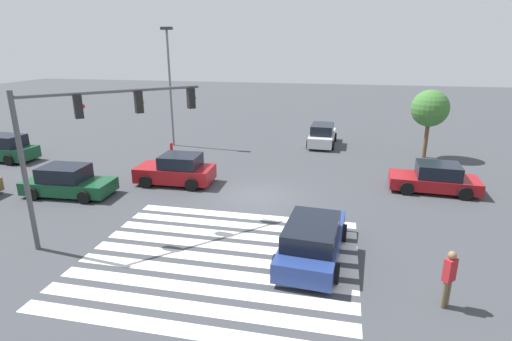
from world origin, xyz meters
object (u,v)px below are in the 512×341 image
tree_corner_b (430,109)px  car_6 (313,239)px  car_1 (177,170)px  car_5 (68,182)px  car_3 (435,179)px  pedestrian (449,276)px  car_2 (322,135)px  traffic_signal_mast (93,126)px  car_0 (2,148)px  fire_hydrant (171,148)px  street_light_pole_a (170,77)px

tree_corner_b → car_6: bearing=-113.0°
car_1 → car_5: bearing=29.5°
car_3 → pedestrian: pedestrian is taller
car_2 → tree_corner_b: 7.73m
traffic_signal_mast → car_1: traffic_signal_mast is taller
car_0 → car_2: 22.17m
car_1 → car_3: bearing=-174.4°
car_0 → fire_hydrant: (10.29, 3.73, -0.39)m
car_0 → car_1: 13.23m
traffic_signal_mast → fire_hydrant: (-2.35, 11.95, -3.97)m
traffic_signal_mast → car_2: traffic_signal_mast is taller
car_3 → street_light_pole_a: bearing=-17.3°
car_5 → car_6: car_5 is taller
tree_corner_b → car_1: bearing=-149.3°
traffic_signal_mast → fire_hydrant: bearing=56.1°
car_2 → tree_corner_b: (6.97, -2.13, 2.56)m
car_3 → car_2: bearing=-51.7°
traffic_signal_mast → car_5: (-4.24, 3.48, -3.70)m
traffic_signal_mast → car_1: (0.45, 6.30, -3.64)m
car_6 → pedestrian: bearing=-112.7°
car_3 → traffic_signal_mast: bearing=32.9°
traffic_signal_mast → street_light_pole_a: 14.84m
car_5 → tree_corner_b: size_ratio=0.99×
car_5 → pedestrian: pedestrian is taller
car_0 → fire_hydrant: car_0 is taller
pedestrian → car_1: bearing=10.0°
car_3 → fire_hydrant: 16.85m
tree_corner_b → car_2: bearing=163.0°
tree_corner_b → fire_hydrant: 17.55m
pedestrian → car_3: bearing=-53.5°
car_5 → car_0: bearing=147.6°
car_0 → car_5: car_0 is taller
pedestrian → tree_corner_b: tree_corner_b is taller
car_3 → fire_hydrant: size_ratio=5.21×
car_5 → car_3: bearing=10.9°
car_2 → street_light_pole_a: street_light_pole_a is taller
street_light_pole_a → car_0: bearing=-146.3°
car_5 → car_6: (12.59, -3.69, 0.00)m
car_0 → pedestrian: pedestrian is taller
car_6 → pedestrian: size_ratio=2.79×
car_0 → car_6: 22.62m
car_1 → pedestrian: size_ratio=2.33×
car_2 → car_5: bearing=140.3°
car_5 → car_6: 13.12m
car_5 → fire_hydrant: 8.68m
car_0 → car_6: car_0 is taller
traffic_signal_mast → car_0: bearing=101.9°
car_6 → car_2: bearing=6.4°
car_5 → fire_hydrant: car_5 is taller
car_3 → car_0: bearing=2.7°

